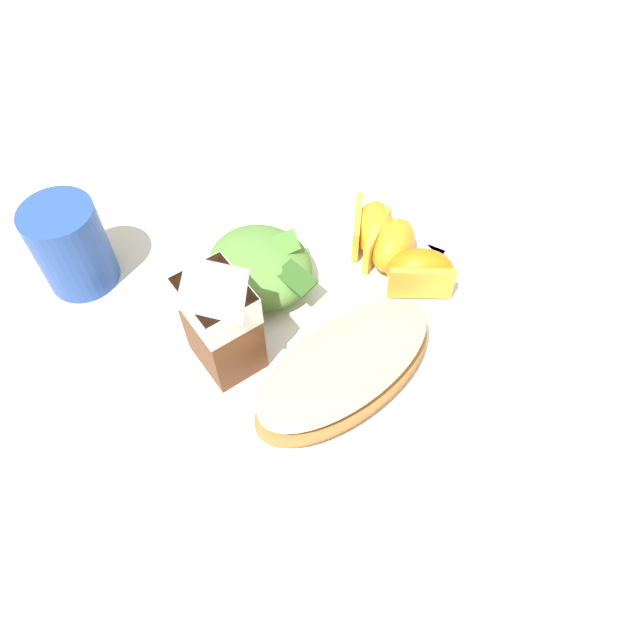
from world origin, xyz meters
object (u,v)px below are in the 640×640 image
(metal_fork, at_px, (484,270))
(drinking_blue_cup, at_px, (71,246))
(green_salad_pile, at_px, (260,266))
(orange_wedge_rear, at_px, (372,228))
(orange_wedge_front, at_px, (420,271))
(paper_napkin, at_px, (470,584))
(white_plate, at_px, (320,332))
(milk_carton, at_px, (219,314))
(cheesy_pizza_bread, at_px, (345,371))
(orange_wedge_middle, at_px, (391,244))

(metal_fork, distance_m, drinking_blue_cup, 0.38)
(green_salad_pile, xyz_separation_m, orange_wedge_rear, (-0.02, -0.11, -0.00))
(orange_wedge_rear, bearing_deg, orange_wedge_front, -179.77)
(paper_napkin, bearing_deg, white_plate, -9.44)
(milk_carton, height_order, metal_fork, milk_carton)
(green_salad_pile, height_order, paper_napkin, green_salad_pile)
(milk_carton, relative_size, drinking_blue_cup, 1.28)
(cheesy_pizza_bread, relative_size, orange_wedge_middle, 2.52)
(cheesy_pizza_bread, xyz_separation_m, metal_fork, (0.03, -0.19, -0.03))
(white_plate, bearing_deg, orange_wedge_middle, -75.87)
(paper_napkin, xyz_separation_m, metal_fork, (0.20, -0.21, 0.00))
(paper_napkin, bearing_deg, cheesy_pizza_bread, -7.01)
(paper_napkin, bearing_deg, drinking_blue_cup, 13.89)
(green_salad_pile, bearing_deg, orange_wedge_rear, -100.95)
(paper_napkin, distance_m, metal_fork, 0.29)
(green_salad_pile, relative_size, milk_carton, 0.97)
(green_salad_pile, relative_size, orange_wedge_middle, 1.53)
(orange_wedge_front, relative_size, metal_fork, 0.39)
(green_salad_pile, height_order, drinking_blue_cup, drinking_blue_cup)
(green_salad_pile, relative_size, orange_wedge_front, 1.54)
(green_salad_pile, xyz_separation_m, orange_wedge_front, (-0.09, -0.11, -0.00))
(orange_wedge_middle, relative_size, orange_wedge_rear, 1.02)
(orange_wedge_rear, height_order, metal_fork, orange_wedge_rear)
(green_salad_pile, relative_size, drinking_blue_cup, 1.25)
(orange_wedge_middle, bearing_deg, orange_wedge_rear, 0.97)
(cheesy_pizza_bread, xyz_separation_m, green_salad_pile, (0.13, -0.00, 0.00))
(orange_wedge_middle, xyz_separation_m, metal_fork, (-0.06, -0.07, -0.03))
(cheesy_pizza_bread, distance_m, green_salad_pile, 0.13)
(green_salad_pile, bearing_deg, milk_carton, 128.08)
(orange_wedge_middle, height_order, paper_napkin, orange_wedge_middle)
(metal_fork, bearing_deg, milk_carton, 78.31)
(orange_wedge_front, bearing_deg, cheesy_pizza_bread, 109.99)
(milk_carton, bearing_deg, white_plate, -104.72)
(green_salad_pile, distance_m, paper_napkin, 0.30)
(orange_wedge_middle, relative_size, drinking_blue_cup, 0.82)
(cheesy_pizza_bread, distance_m, orange_wedge_front, 0.12)
(milk_carton, bearing_deg, drinking_blue_cup, 19.95)
(cheesy_pizza_bread, bearing_deg, white_plate, -16.56)
(green_salad_pile, relative_size, paper_napkin, 0.97)
(white_plate, height_order, metal_fork, white_plate)
(white_plate, xyz_separation_m, cheesy_pizza_bread, (-0.06, 0.02, 0.03))
(orange_wedge_front, distance_m, orange_wedge_middle, 0.04)
(cheesy_pizza_bread, relative_size, paper_napkin, 1.60)
(white_plate, distance_m, milk_carton, 0.11)
(drinking_blue_cup, bearing_deg, milk_carton, -160.05)
(orange_wedge_rear, distance_m, paper_napkin, 0.31)
(orange_wedge_front, xyz_separation_m, orange_wedge_rear, (0.07, 0.00, 0.00))
(cheesy_pizza_bread, relative_size, drinking_blue_cup, 2.06)
(cheesy_pizza_bread, xyz_separation_m, orange_wedge_rear, (0.11, -0.12, 0.00))
(green_salad_pile, distance_m, orange_wedge_rear, 0.11)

